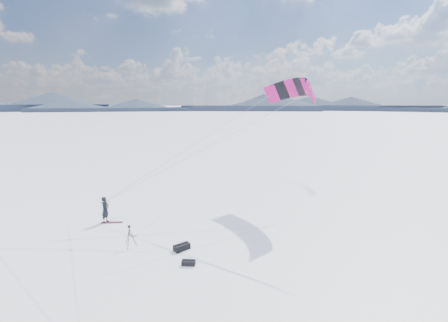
{
  "coord_description": "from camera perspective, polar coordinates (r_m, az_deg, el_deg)",
  "views": [
    {
      "loc": [
        4.09,
        -17.17,
        7.66
      ],
      "look_at": [
        6.55,
        5.33,
        3.59
      ],
      "focal_mm": 26.0,
      "sensor_mm": 36.0,
      "label": 1
    }
  ],
  "objects": [
    {
      "name": "snowkiter",
      "position": [
        22.83,
        -20.02,
        -10.07
      ],
      "size": [
        0.59,
        0.72,
        1.71
      ],
      "primitive_type": "imported",
      "rotation": [
        0.0,
        0.0,
        1.24
      ],
      "color": "black",
      "rests_on": "ground"
    },
    {
      "name": "snowboard",
      "position": [
        22.59,
        -19.11,
        -10.18
      ],
      "size": [
        1.39,
        0.31,
        0.04
      ],
      "primitive_type": "cube",
      "rotation": [
        0.0,
        0.0,
        -0.04
      ],
      "color": "maroon",
      "rests_on": "ground"
    },
    {
      "name": "ground",
      "position": [
        19.24,
        -18.51,
        -13.83
      ],
      "size": [
        1800.0,
        1800.0,
        0.0
      ],
      "primitive_type": "plane",
      "color": "white"
    },
    {
      "name": "snow_tracks",
      "position": [
        18.76,
        -20.2,
        -14.56
      ],
      "size": [
        17.62,
        14.39,
        0.01
      ],
      "color": "silver",
      "rests_on": "ground"
    },
    {
      "name": "gear_bag_b",
      "position": [
        16.35,
        -6.26,
        -17.32
      ],
      "size": [
        0.69,
        0.43,
        0.29
      ],
      "rotation": [
        0.0,
        0.0,
        -0.19
      ],
      "color": "black",
      "rests_on": "ground"
    },
    {
      "name": "power_kite",
      "position": [
        25.39,
        12.25,
        12.07
      ],
      "size": [
        14.67,
        6.33,
        8.17
      ],
      "color": "#CB1072",
      "rests_on": "ground"
    },
    {
      "name": "horizon_hills",
      "position": [
        18.16,
        -19.12,
        -3.89
      ],
      "size": [
        704.0,
        704.42,
        8.51
      ],
      "color": "#1E2437",
      "rests_on": "ground"
    },
    {
      "name": "gear_bag_a",
      "position": [
        17.83,
        -7.44,
        -14.76
      ],
      "size": [
        0.93,
        0.82,
        0.38
      ],
      "rotation": [
        0.0,
        0.0,
        0.6
      ],
      "color": "black",
      "rests_on": "ground"
    },
    {
      "name": "tripod",
      "position": [
        18.46,
        -16.29,
        -12.09
      ],
      "size": [
        0.64,
        0.61,
        1.22
      ],
      "rotation": [
        0.0,
        0.0,
        0.33
      ],
      "color": "black",
      "rests_on": "ground"
    }
  ]
}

